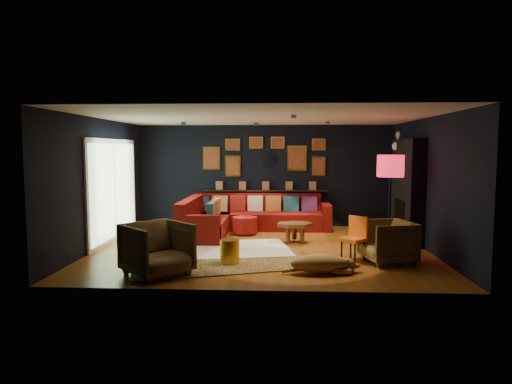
{
  "coord_description": "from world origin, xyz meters",
  "views": [
    {
      "loc": [
        0.35,
        -8.99,
        1.98
      ],
      "look_at": [
        -0.13,
        0.3,
        1.11
      ],
      "focal_mm": 32.0,
      "sensor_mm": 36.0,
      "label": 1
    }
  ],
  "objects_px": {
    "sectional": "(239,219)",
    "armchair_left": "(157,246)",
    "pouf": "(245,225)",
    "floor_lamp": "(390,170)",
    "gold_stool": "(230,252)",
    "orange_chair": "(355,235)",
    "armchair_right": "(387,239)",
    "dog": "(320,260)",
    "coffee_table": "(295,226)"
  },
  "relations": [
    {
      "from": "sectional",
      "to": "floor_lamp",
      "type": "distance_m",
      "value": 3.84
    },
    {
      "from": "armchair_left",
      "to": "dog",
      "type": "relative_size",
      "value": 0.72
    },
    {
      "from": "armchair_right",
      "to": "dog",
      "type": "relative_size",
      "value": 0.64
    },
    {
      "from": "pouf",
      "to": "armchair_left",
      "type": "relative_size",
      "value": 0.62
    },
    {
      "from": "sectional",
      "to": "floor_lamp",
      "type": "xyz_separation_m",
      "value": [
        3.11,
        -1.86,
        1.27
      ]
    },
    {
      "from": "sectional",
      "to": "floor_lamp",
      "type": "height_order",
      "value": "floor_lamp"
    },
    {
      "from": "armchair_left",
      "to": "floor_lamp",
      "type": "xyz_separation_m",
      "value": [
        4.06,
        2.0,
        1.13
      ]
    },
    {
      "from": "floor_lamp",
      "to": "armchair_left",
      "type": "bearing_deg",
      "value": -153.78
    },
    {
      "from": "sectional",
      "to": "dog",
      "type": "height_order",
      "value": "sectional"
    },
    {
      "from": "sectional",
      "to": "pouf",
      "type": "distance_m",
      "value": 0.37
    },
    {
      "from": "armchair_left",
      "to": "orange_chair",
      "type": "bearing_deg",
      "value": -26.31
    },
    {
      "from": "pouf",
      "to": "dog",
      "type": "height_order",
      "value": "dog"
    },
    {
      "from": "armchair_right",
      "to": "gold_stool",
      "type": "distance_m",
      "value": 2.76
    },
    {
      "from": "sectional",
      "to": "armchair_left",
      "type": "height_order",
      "value": "armchair_left"
    },
    {
      "from": "pouf",
      "to": "floor_lamp",
      "type": "distance_m",
      "value": 3.6
    },
    {
      "from": "dog",
      "to": "floor_lamp",
      "type": "bearing_deg",
      "value": 44.09
    },
    {
      "from": "orange_chair",
      "to": "dog",
      "type": "bearing_deg",
      "value": -85.44
    },
    {
      "from": "armchair_left",
      "to": "armchair_right",
      "type": "xyz_separation_m",
      "value": [
        3.8,
        1.0,
        -0.05
      ]
    },
    {
      "from": "sectional",
      "to": "armchair_left",
      "type": "relative_size",
      "value": 3.68
    },
    {
      "from": "coffee_table",
      "to": "orange_chair",
      "type": "xyz_separation_m",
      "value": [
        1.02,
        -1.53,
        0.12
      ]
    },
    {
      "from": "coffee_table",
      "to": "armchair_left",
      "type": "relative_size",
      "value": 0.93
    },
    {
      "from": "orange_chair",
      "to": "dog",
      "type": "xyz_separation_m",
      "value": [
        -0.7,
        -0.88,
        -0.24
      ]
    },
    {
      "from": "armchair_right",
      "to": "armchair_left",
      "type": "bearing_deg",
      "value": -88.88
    },
    {
      "from": "sectional",
      "to": "armchair_left",
      "type": "bearing_deg",
      "value": -103.78
    },
    {
      "from": "armchair_left",
      "to": "armchair_right",
      "type": "distance_m",
      "value": 3.93
    },
    {
      "from": "dog",
      "to": "coffee_table",
      "type": "bearing_deg",
      "value": 92.15
    },
    {
      "from": "sectional",
      "to": "dog",
      "type": "bearing_deg",
      "value": -65.9
    },
    {
      "from": "dog",
      "to": "armchair_right",
      "type": "bearing_deg",
      "value": 25.87
    },
    {
      "from": "floor_lamp",
      "to": "pouf",
      "type": "bearing_deg",
      "value": 152.25
    },
    {
      "from": "floor_lamp",
      "to": "sectional",
      "type": "bearing_deg",
      "value": 149.17
    },
    {
      "from": "coffee_table",
      "to": "dog",
      "type": "relative_size",
      "value": 0.67
    },
    {
      "from": "sectional",
      "to": "gold_stool",
      "type": "bearing_deg",
      "value": -87.87
    },
    {
      "from": "floor_lamp",
      "to": "gold_stool",
      "type": "bearing_deg",
      "value": -157.89
    },
    {
      "from": "coffee_table",
      "to": "pouf",
      "type": "xyz_separation_m",
      "value": [
        -1.13,
        0.9,
        -0.13
      ]
    },
    {
      "from": "gold_stool",
      "to": "floor_lamp",
      "type": "distance_m",
      "value": 3.52
    },
    {
      "from": "sectional",
      "to": "armchair_left",
      "type": "distance_m",
      "value": 3.98
    },
    {
      "from": "pouf",
      "to": "orange_chair",
      "type": "height_order",
      "value": "orange_chair"
    },
    {
      "from": "dog",
      "to": "armchair_left",
      "type": "bearing_deg",
      "value": -179.73
    },
    {
      "from": "floor_lamp",
      "to": "dog",
      "type": "xyz_separation_m",
      "value": [
        -1.5,
        -1.75,
        -1.37
      ]
    },
    {
      "from": "sectional",
      "to": "armchair_right",
      "type": "relative_size",
      "value": 4.14
    },
    {
      "from": "pouf",
      "to": "armchair_right",
      "type": "distance_m",
      "value": 3.71
    },
    {
      "from": "gold_stool",
      "to": "floor_lamp",
      "type": "relative_size",
      "value": 0.23
    },
    {
      "from": "coffee_table",
      "to": "orange_chair",
      "type": "relative_size",
      "value": 1.08
    },
    {
      "from": "orange_chair",
      "to": "floor_lamp",
      "type": "xyz_separation_m",
      "value": [
        0.8,
        0.87,
        1.13
      ]
    },
    {
      "from": "coffee_table",
      "to": "floor_lamp",
      "type": "xyz_separation_m",
      "value": [
        1.81,
        -0.65,
        1.24
      ]
    },
    {
      "from": "gold_stool",
      "to": "orange_chair",
      "type": "distance_m",
      "value": 2.24
    },
    {
      "from": "armchair_right",
      "to": "orange_chair",
      "type": "distance_m",
      "value": 0.56
    },
    {
      "from": "armchair_right",
      "to": "dog",
      "type": "height_order",
      "value": "armchair_right"
    },
    {
      "from": "orange_chair",
      "to": "armchair_left",
      "type": "bearing_deg",
      "value": -117.68
    },
    {
      "from": "pouf",
      "to": "gold_stool",
      "type": "bearing_deg",
      "value": -91.12
    }
  ]
}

